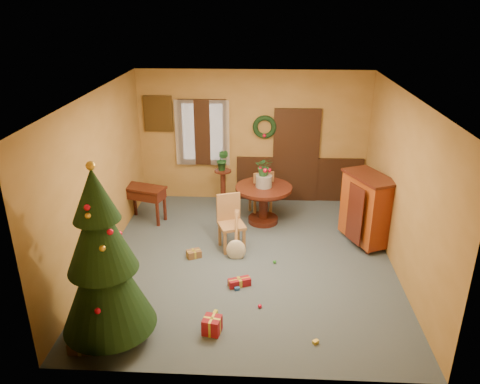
# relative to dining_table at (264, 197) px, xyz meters

# --- Properties ---
(room_envelope) EXTENTS (5.50, 5.50, 5.50)m
(room_envelope) POSITION_rel_dining_table_xyz_m (-0.05, 1.18, 0.57)
(room_envelope) COLOR #3B4A56
(room_envelope) RESTS_ON ground
(dining_table) EXTENTS (1.14, 1.14, 0.78)m
(dining_table) POSITION_rel_dining_table_xyz_m (0.00, 0.00, 0.00)
(dining_table) COLOR black
(dining_table) RESTS_ON floor
(urn) EXTENTS (0.32, 0.32, 0.24)m
(urn) POSITION_rel_dining_table_xyz_m (0.00, -0.00, 0.35)
(urn) COLOR slate
(urn) RESTS_ON dining_table
(centerpiece_plant) EXTENTS (0.34, 0.29, 0.38)m
(centerpiece_plant) POSITION_rel_dining_table_xyz_m (0.00, -0.00, 0.66)
(centerpiece_plant) COLOR #1E4C23
(centerpiece_plant) RESTS_ON urn
(chair_near) EXTENTS (0.57, 0.57, 1.02)m
(chair_near) POSITION_rel_dining_table_xyz_m (-0.59, -1.06, -0.00)
(chair_near) COLOR olive
(chair_near) RESTS_ON floor
(chair_far) EXTENTS (0.55, 0.55, 1.00)m
(chair_far) POSITION_rel_dining_table_xyz_m (-0.04, 0.34, -0.01)
(chair_far) COLOR olive
(chair_far) RESTS_ON floor
(guitar) EXTENTS (0.50, 0.61, 0.80)m
(guitar) POSITION_rel_dining_table_xyz_m (-0.47, -1.48, -0.14)
(guitar) COLOR beige
(guitar) RESTS_ON floor
(plant_stand) EXTENTS (0.36, 0.36, 0.92)m
(plant_stand) POSITION_rel_dining_table_xyz_m (-0.86, 0.53, 0.02)
(plant_stand) COLOR black
(plant_stand) RESTS_ON floor
(stand_plant) EXTENTS (0.31, 0.28, 0.46)m
(stand_plant) POSITION_rel_dining_table_xyz_m (-0.86, 0.53, 0.60)
(stand_plant) COLOR #19471E
(stand_plant) RESTS_ON plant_stand
(christmas_tree) EXTENTS (1.23, 1.23, 2.53)m
(christmas_tree) POSITION_rel_dining_table_xyz_m (-2.02, -3.65, 0.65)
(christmas_tree) COLOR #382111
(christmas_tree) RESTS_ON floor
(writing_desk) EXTENTS (0.92, 0.64, 0.74)m
(writing_desk) POSITION_rel_dining_table_xyz_m (-2.41, -0.05, 0.01)
(writing_desk) COLOR black
(writing_desk) RESTS_ON floor
(sideboard) EXTENTS (0.94, 1.18, 1.35)m
(sideboard) POSITION_rel_dining_table_xyz_m (1.89, -0.77, 0.17)
(sideboard) COLOR #58100A
(sideboard) RESTS_ON floor
(gift_a) EXTENTS (0.32, 0.24, 0.17)m
(gift_a) POSITION_rel_dining_table_xyz_m (-2.33, -3.92, -0.46)
(gift_a) COLOR brown
(gift_a) RESTS_ON floor
(gift_b) EXTENTS (0.28, 0.28, 0.24)m
(gift_b) POSITION_rel_dining_table_xyz_m (-0.67, -3.48, -0.43)
(gift_b) COLOR maroon
(gift_b) RESTS_ON floor
(gift_c) EXTENTS (0.29, 0.26, 0.13)m
(gift_c) POSITION_rel_dining_table_xyz_m (-1.22, -1.48, -0.48)
(gift_c) COLOR brown
(gift_c) RESTS_ON floor
(gift_d) EXTENTS (0.38, 0.27, 0.13)m
(gift_d) POSITION_rel_dining_table_xyz_m (-0.36, -2.33, -0.49)
(gift_d) COLOR maroon
(gift_d) RESTS_ON floor
(toy_a) EXTENTS (0.09, 0.08, 0.05)m
(toy_a) POSITION_rel_dining_table_xyz_m (-0.39, -2.45, -0.52)
(toy_a) COLOR #2960B1
(toy_a) RESTS_ON floor
(toy_b) EXTENTS (0.06, 0.06, 0.06)m
(toy_b) POSITION_rel_dining_table_xyz_m (0.21, -1.62, -0.52)
(toy_b) COLOR #2A8925
(toy_b) RESTS_ON floor
(toy_c) EXTENTS (0.07, 0.09, 0.05)m
(toy_c) POSITION_rel_dining_table_xyz_m (-0.67, -3.07, -0.52)
(toy_c) COLOR yellow
(toy_c) RESTS_ON floor
(toy_d) EXTENTS (0.06, 0.06, 0.06)m
(toy_d) POSITION_rel_dining_table_xyz_m (-0.02, -2.89, -0.52)
(toy_d) COLOR red
(toy_d) RESTS_ON floor
(toy_e) EXTENTS (0.09, 0.09, 0.05)m
(toy_e) POSITION_rel_dining_table_xyz_m (0.73, -3.63, -0.52)
(toy_e) COLOR gold
(toy_e) RESTS_ON floor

